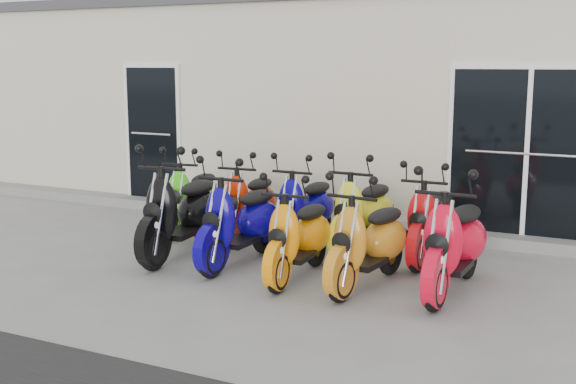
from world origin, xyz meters
name	(u,v)px	position (x,y,z in m)	size (l,w,h in m)	color
ground	(266,262)	(0.00, 0.00, 0.00)	(80.00, 80.00, 0.00)	gray
building	(402,104)	(0.00, 5.20, 1.60)	(14.00, 6.00, 3.20)	beige
roof_cap	(405,7)	(0.00, 5.20, 3.28)	(14.20, 6.20, 0.16)	#3F3F42
front_step	(332,223)	(0.00, 2.02, 0.07)	(14.00, 0.40, 0.15)	gray
door_left	(153,130)	(-3.20, 2.17, 1.26)	(1.07, 0.08, 2.22)	black
door_right	(527,149)	(2.60, 2.17, 1.26)	(2.02, 0.08, 2.22)	black
scooter_front_black	(182,199)	(-1.03, -0.21, 0.71)	(0.70, 1.92, 1.42)	black
scooter_front_blue	(240,209)	(-0.22, -0.20, 0.66)	(0.65, 1.80, 1.33)	#0B027C
scooter_front_orange_a	(299,224)	(0.63, -0.41, 0.61)	(0.60, 1.66, 1.22)	orange
scooter_front_orange_b	(369,228)	(1.42, -0.36, 0.63)	(0.62, 1.71, 1.27)	orange
scooter_front_red	(455,228)	(2.27, -0.17, 0.68)	(0.67, 1.85, 1.37)	red
scooter_back_green	(193,188)	(-1.66, 0.97, 0.62)	(0.61, 1.67, 1.23)	#3BD312
scooter_back_red	(249,193)	(-0.76, 0.97, 0.62)	(0.61, 1.67, 1.23)	#C31D01
scooter_back_blue	(305,198)	(0.07, 0.96, 0.62)	(0.61, 1.69, 1.24)	#090279
scooter_back_yellow	(363,201)	(0.88, 0.92, 0.65)	(0.64, 1.76, 1.30)	yellow
scooter_back_extra	(432,209)	(1.73, 0.96, 0.62)	(0.61, 1.69, 1.24)	red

